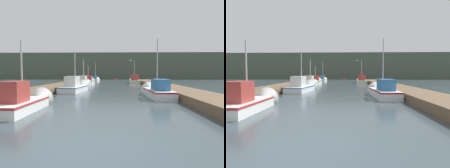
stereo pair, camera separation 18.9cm
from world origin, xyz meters
TOP-DOWN VIEW (x-y plane):
  - ground_plane at (0.00, 0.00)m, footprint 200.00×200.00m
  - dock_left at (-6.09, 16.00)m, footprint 2.67×40.00m
  - dock_right at (6.09, 16.00)m, footprint 2.67×40.00m
  - distant_shore_ridge at (0.00, 61.69)m, footprint 120.00×16.00m
  - fishing_boat_0 at (-3.89, 5.04)m, footprint 1.54×4.83m
  - fishing_boat_1 at (3.78, 10.91)m, footprint 1.70×5.96m
  - fishing_boat_2 at (-3.38, 15.03)m, footprint 2.20×5.67m
  - fishing_boat_3 at (-3.61, 20.72)m, footprint 1.45×5.32m
  - fishing_boat_4 at (-3.82, 26.24)m, footprint 1.71×4.69m
  - fishing_boat_5 at (3.78, 31.65)m, footprint 1.89×6.05m
  - fishing_boat_6 at (-3.89, 36.97)m, footprint 1.38×6.25m
  - mooring_piling_0 at (-4.80, 33.49)m, footprint 0.36×0.36m
  - mooring_piling_1 at (4.61, 40.85)m, footprint 0.24×0.24m
  - channel_buoy at (0.33, 45.43)m, footprint 0.59×0.59m
  - seagull_lead at (2.55, 23.13)m, footprint 0.39×0.53m

SIDE VIEW (x-z plane):
  - ground_plane at x=0.00m, z-range 0.00..0.00m
  - channel_buoy at x=0.33m, z-range -0.38..0.71m
  - dock_left at x=-6.09m, z-range 0.00..0.52m
  - dock_right at x=6.09m, z-range 0.00..0.52m
  - fishing_boat_6 at x=-3.89m, z-range -1.80..2.55m
  - fishing_boat_0 at x=-3.89m, z-range -1.53..2.35m
  - fishing_boat_2 at x=-3.38m, z-range -1.81..2.68m
  - fishing_boat_1 at x=3.78m, z-range -1.98..2.87m
  - fishing_boat_4 at x=-3.82m, z-range -1.20..2.14m
  - fishing_boat_5 at x=3.78m, z-range -1.88..2.82m
  - fishing_boat_3 at x=-3.61m, z-range -1.47..2.44m
  - mooring_piling_0 at x=-4.80m, z-range 0.01..1.20m
  - mooring_piling_1 at x=4.61m, z-range 0.01..1.41m
  - seagull_lead at x=2.55m, z-range 3.50..3.62m
  - distant_shore_ridge at x=0.00m, z-range 0.00..7.81m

